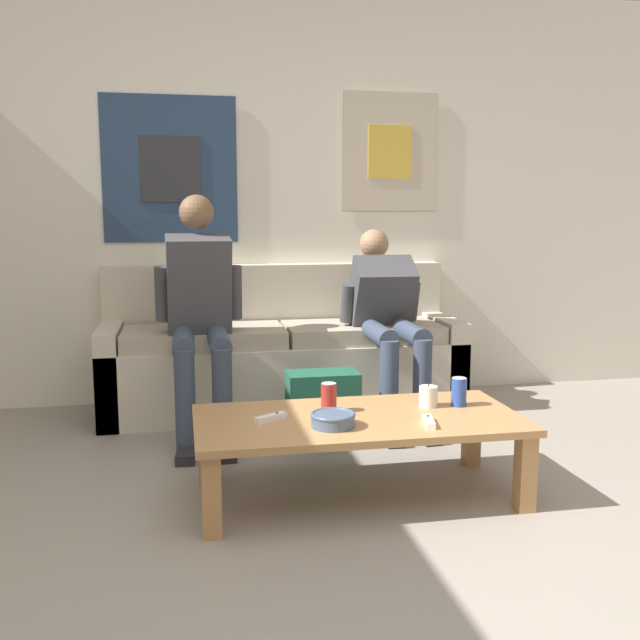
{
  "coord_description": "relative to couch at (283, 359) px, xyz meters",
  "views": [
    {
      "loc": [
        -0.47,
        -1.78,
        1.17
      ],
      "look_at": [
        0.17,
        1.5,
        0.67
      ],
      "focal_mm": 40.0,
      "sensor_mm": 36.0,
      "label": 1
    }
  ],
  "objects": [
    {
      "name": "person_seated_adult",
      "position": [
        -0.49,
        -0.36,
        0.39
      ],
      "size": [
        0.47,
        0.84,
        1.27
      ],
      "color": "#384256",
      "rests_on": "ground_plane"
    },
    {
      "name": "drink_can_blue",
      "position": [
        0.58,
        -1.32,
        0.1
      ],
      "size": [
        0.07,
        0.07,
        0.12
      ],
      "color": "#28479E",
      "rests_on": "coffee_table"
    },
    {
      "name": "coffee_table",
      "position": [
        0.12,
        -1.4,
        -0.01
      ],
      "size": [
        1.34,
        0.65,
        0.34
      ],
      "color": "#B27F4C",
      "rests_on": "ground_plane"
    },
    {
      "name": "drink_can_red",
      "position": [
        0.01,
        -1.31,
        0.1
      ],
      "size": [
        0.07,
        0.07,
        0.12
      ],
      "color": "maroon",
      "rests_on": "coffee_table"
    },
    {
      "name": "person_seated_teen",
      "position": [
        0.56,
        -0.31,
        0.3
      ],
      "size": [
        0.47,
        0.94,
        1.07
      ],
      "color": "#384256",
      "rests_on": "ground_plane"
    },
    {
      "name": "backpack",
      "position": [
        0.1,
        -0.72,
        -0.12
      ],
      "size": [
        0.36,
        0.23,
        0.38
      ],
      "color": "#1E5642",
      "rests_on": "ground_plane"
    },
    {
      "name": "wall_back",
      "position": [
        -0.11,
        0.33,
        0.98
      ],
      "size": [
        10.0,
        0.07,
        2.55
      ],
      "color": "silver",
      "rests_on": "ground_plane"
    },
    {
      "name": "couch",
      "position": [
        0.0,
        0.0,
        0.0
      ],
      "size": [
        2.1,
        0.65,
        0.85
      ],
      "color": "beige",
      "rests_on": "ground_plane"
    },
    {
      "name": "ground_plane",
      "position": [
        -0.11,
        -2.37,
        -0.3
      ],
      "size": [
        18.0,
        18.0,
        0.0
      ],
      "primitive_type": "plane",
      "color": "gray"
    },
    {
      "name": "ceramic_bowl",
      "position": [
        -0.01,
        -1.52,
        0.07
      ],
      "size": [
        0.18,
        0.18,
        0.06
      ],
      "color": "#475B75",
      "rests_on": "coffee_table"
    },
    {
      "name": "game_controller_near_left",
      "position": [
        0.36,
        -1.56,
        0.05
      ],
      "size": [
        0.06,
        0.15,
        0.03
      ],
      "color": "white",
      "rests_on": "coffee_table"
    },
    {
      "name": "pillar_candle",
      "position": [
        0.45,
        -1.31,
        0.09
      ],
      "size": [
        0.08,
        0.08,
        0.1
      ],
      "color": "silver",
      "rests_on": "coffee_table"
    },
    {
      "name": "game_controller_near_right",
      "position": [
        -0.24,
        -1.39,
        0.05
      ],
      "size": [
        0.14,
        0.1,
        0.03
      ],
      "color": "white",
      "rests_on": "coffee_table"
    }
  ]
}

